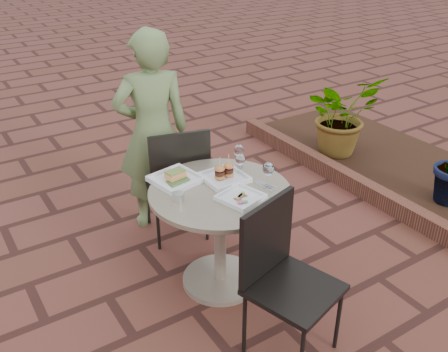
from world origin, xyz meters
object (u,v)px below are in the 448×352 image
diner (153,133)px  plate_salmon (176,178)px  cafe_table (220,223)px  plate_sliders (224,175)px  chair_near (281,268)px  plate_tuna (241,197)px  chair_far (178,176)px

diner → plate_salmon: (-0.16, -0.68, -0.04)m
cafe_table → diner: bearing=91.0°
plate_sliders → diner: bearing=97.7°
chair_near → plate_tuna: size_ratio=3.21×
chair_far → chair_near: (-0.03, -1.26, 0.00)m
plate_sliders → plate_tuna: 0.27m
chair_near → plate_salmon: size_ratio=2.86×
chair_near → plate_sliders: bearing=65.6°
chair_far → plate_tuna: bearing=105.1°
plate_tuna → chair_far: bearing=91.8°
cafe_table → plate_salmon: (-0.18, 0.25, 0.27)m
plate_sliders → plate_tuna: bearing=-101.1°
plate_salmon → plate_sliders: bearing=-28.3°
chair_far → diner: diner is taller
diner → plate_sliders: (0.11, -0.83, -0.03)m
plate_salmon → plate_tuna: (0.22, -0.41, -0.01)m
cafe_table → chair_far: 0.62m
chair_far → plate_tuna: 0.81m
plate_tuna → cafe_table: bearing=105.1°
diner → plate_salmon: bearing=90.8°
chair_near → plate_salmon: 0.93m
cafe_table → plate_salmon: 0.41m
plate_tuna → plate_salmon: bearing=118.5°
chair_far → plate_tuna: size_ratio=3.21×
cafe_table → chair_far: (0.02, 0.62, 0.07)m
plate_salmon → plate_tuna: 0.47m
cafe_table → chair_near: size_ratio=0.97×
plate_tuna → plate_sliders: bearing=78.9°
chair_far → plate_sliders: size_ratio=3.48×
chair_near → diner: bearing=73.9°
diner → cafe_table: bearing=105.3°
plate_salmon → plate_sliders: plate_sliders is taller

